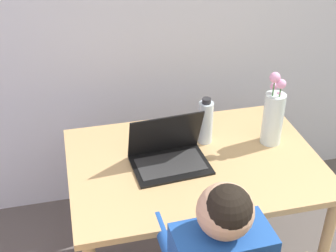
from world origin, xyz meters
TOP-DOWN VIEW (x-y plane):
  - dining_table at (-0.16, 1.48)m, footprint 1.13×0.80m
  - laptop at (-0.28, 1.49)m, footprint 0.35×0.26m
  - flower_vase at (0.24, 1.54)m, footprint 0.10×0.10m
  - water_bottle at (-0.07, 1.62)m, footprint 0.07×0.07m

SIDE VIEW (x-z plane):
  - dining_table at x=-0.16m, z-range 0.27..0.98m
  - laptop at x=-0.28m, z-range 0.65..0.88m
  - water_bottle at x=-0.07m, z-range 0.71..0.94m
  - flower_vase at x=0.24m, z-range 0.68..1.05m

